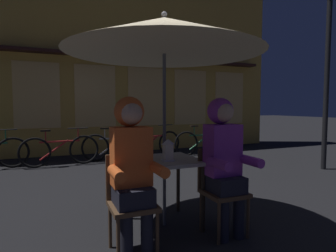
# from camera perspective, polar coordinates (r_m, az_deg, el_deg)

# --- Properties ---
(ground_plane) EXTENTS (60.00, 60.00, 0.00)m
(ground_plane) POSITION_cam_1_polar(r_m,az_deg,el_deg) (3.27, -0.74, -19.61)
(ground_plane) COLOR black
(cafe_table) EXTENTS (0.72, 0.72, 0.74)m
(cafe_table) POSITION_cam_1_polar(r_m,az_deg,el_deg) (3.07, -0.75, -8.63)
(cafe_table) COLOR #B2AD9E
(cafe_table) RESTS_ON ground_plane
(patio_umbrella) EXTENTS (2.10, 2.10, 2.31)m
(patio_umbrella) POSITION_cam_1_polar(r_m,az_deg,el_deg) (3.09, -0.77, 18.03)
(patio_umbrella) COLOR #4C4C51
(patio_umbrella) RESTS_ON ground_plane
(lantern) EXTENTS (0.11, 0.11, 0.23)m
(lantern) POSITION_cam_1_polar(r_m,az_deg,el_deg) (2.92, -0.02, -4.83)
(lantern) COLOR white
(lantern) RESTS_ON cafe_table
(chair_left) EXTENTS (0.40, 0.40, 0.87)m
(chair_left) POSITION_cam_1_polar(r_m,az_deg,el_deg) (2.63, -7.69, -14.24)
(chair_left) COLOR #513823
(chair_left) RESTS_ON ground_plane
(chair_right) EXTENTS (0.40, 0.40, 0.87)m
(chair_right) POSITION_cam_1_polar(r_m,az_deg,el_deg) (3.01, 10.69, -11.90)
(chair_right) COLOR #513823
(chair_right) RESTS_ON ground_plane
(person_left_hooded) EXTENTS (0.45, 0.56, 1.40)m
(person_left_hooded) POSITION_cam_1_polar(r_m,az_deg,el_deg) (2.48, -7.42, -6.79)
(person_left_hooded) COLOR black
(person_left_hooded) RESTS_ON ground_plane
(person_right_hooded) EXTENTS (0.45, 0.56, 1.40)m
(person_right_hooded) POSITION_cam_1_polar(r_m,az_deg,el_deg) (2.88, 11.40, -5.33)
(person_right_hooded) COLOR black
(person_right_hooded) RESTS_ON ground_plane
(shopfront_building) EXTENTS (10.00, 0.93, 6.20)m
(shopfront_building) POSITION_cam_1_polar(r_m,az_deg,el_deg) (8.57, -10.05, 15.91)
(shopfront_building) COLOR gold
(shopfront_building) RESTS_ON ground_plane
(street_lamp) EXTENTS (0.32, 0.32, 3.88)m
(street_lamp) POSITION_cam_1_polar(r_m,az_deg,el_deg) (6.77, 30.06, 15.45)
(street_lamp) COLOR black
(street_lamp) RESTS_ON ground_plane
(bicycle_second) EXTENTS (1.68, 0.14, 0.84)m
(bicycle_second) POSITION_cam_1_polar(r_m,az_deg,el_deg) (6.60, -21.28, -4.67)
(bicycle_second) COLOR black
(bicycle_second) RESTS_ON ground_plane
(bicycle_third) EXTENTS (1.65, 0.42, 0.84)m
(bicycle_third) POSITION_cam_1_polar(r_m,az_deg,el_deg) (6.83, -10.45, -4.17)
(bicycle_third) COLOR black
(bicycle_third) RESTS_ON ground_plane
(bicycle_fourth) EXTENTS (1.65, 0.40, 0.84)m
(bicycle_fourth) POSITION_cam_1_polar(r_m,az_deg,el_deg) (7.20, -3.10, -3.69)
(bicycle_fourth) COLOR black
(bicycle_fourth) RESTS_ON ground_plane
(bicycle_fifth) EXTENTS (1.67, 0.24, 0.84)m
(bicycle_fifth) POSITION_cam_1_polar(r_m,az_deg,el_deg) (7.58, 7.37, -3.33)
(bicycle_fifth) COLOR black
(bicycle_fifth) RESTS_ON ground_plane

